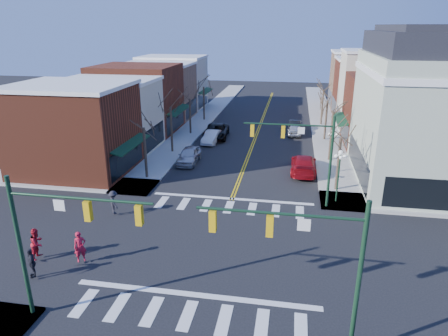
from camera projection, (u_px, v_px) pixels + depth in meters
The scene contains 36 objects.
ground at pixel (213, 249), 25.03m from camera, with size 160.00×160.00×0.00m, color black.
sidewalk_left at pixel (172, 149), 44.97m from camera, with size 3.50×70.00×0.15m, color #9E9B93.
sidewalk_right at pixel (332, 157), 42.12m from camera, with size 3.50×70.00×0.15m, color #9E9B93.
bldg_left_brick_a at pixel (74, 131), 37.09m from camera, with size 10.00×8.50×8.00m, color #612717.
bldg_left_stucco_a at pixel (111, 116), 44.36m from camera, with size 10.00×7.00×7.50m, color beige.
bldg_left_brick_b at pixel (137, 99), 51.61m from camera, with size 10.00×9.00×8.50m, color #612717.
bldg_left_tan at pixel (158, 92), 59.38m from camera, with size 10.00×7.50×7.80m, color #987253.
bldg_left_stucco_b at pixel (173, 83), 66.50m from camera, with size 10.00×8.00×8.20m, color beige.
bldg_right_brick_a at pixel (392, 112), 45.03m from camera, with size 10.00×8.50×8.00m, color #612717.
bldg_right_stucco at pixel (380, 92), 51.88m from camera, with size 10.00×7.00×10.00m, color beige.
bldg_right_brick_b at pixel (370, 90), 59.09m from camera, with size 10.00×8.00×8.50m, color #612717.
bldg_right_tan at pixel (362, 81), 66.42m from camera, with size 10.00×8.00×9.00m, color #987253.
victorian_corner at pixel (438, 108), 33.54m from camera, with size 12.25×14.25×13.30m.
traffic_mast_near_left at pixel (55, 231), 17.48m from camera, with size 6.60×0.28×7.20m.
traffic_mast_near_right at pixel (313, 255), 15.67m from camera, with size 6.60×0.28×7.20m.
traffic_mast_far_right at pixel (306, 148), 29.40m from camera, with size 6.60×0.28×7.20m.
lamppost_corner at pixel (339, 167), 30.57m from camera, with size 0.36×0.36×4.33m.
lamppost_midblock at pixel (332, 144), 36.60m from camera, with size 0.36×0.36×4.33m.
tree_left_a at pixel (145, 154), 35.79m from camera, with size 0.24×0.24×4.76m, color #382B21.
tree_left_b at pixel (172, 130), 43.16m from camera, with size 0.24×0.24×5.04m, color #382B21.
tree_left_c at pixel (190, 117), 50.66m from camera, with size 0.24×0.24×4.55m, color #382B21.
tree_left_d at pixel (204, 104), 58.02m from camera, with size 0.24×0.24×4.90m, color #382B21.
tree_right_a at pixel (338, 165), 33.08m from camera, with size 0.24×0.24×4.62m, color #382B21.
tree_right_b at pixel (331, 137), 40.40m from camera, with size 0.24×0.24×5.18m, color #382B21.
tree_right_c at pixel (326, 121), 47.88m from camera, with size 0.24×0.24×4.83m, color #382B21.
tree_right_d at pixel (322, 108), 55.28m from camera, with size 0.24×0.24×4.97m, color #382B21.
car_left_near at pixel (189, 155), 40.45m from camera, with size 1.87×4.64×1.58m, color #B2B2B7.
car_left_mid at pixel (212, 137), 47.39m from camera, with size 1.52×4.35×1.43m, color silver.
car_left_far at pixel (216, 131), 49.45m from camera, with size 2.77×6.02×1.67m, color black.
car_right_near at pixel (304, 164), 37.76m from camera, with size 2.35×5.78×1.68m, color maroon.
car_right_mid at pixel (295, 129), 50.84m from camera, with size 1.71×4.25×1.45m, color #B9B9BE.
car_right_far at pixel (295, 125), 53.11m from camera, with size 1.51×4.33×1.43m, color black.
pedestrian_red_a at pixel (80, 247), 23.19m from camera, with size 0.68×0.45×1.87m, color #AD122A.
pedestrian_red_b at pixel (37, 243), 23.55m from camera, with size 0.92×0.72×1.90m, color #B31322.
pedestrian_dark_a at pixel (32, 263), 21.78m from camera, with size 1.00×0.42×1.70m, color black.
pedestrian_dark_b at pixel (114, 202), 29.12m from camera, with size 1.15×0.66×1.78m, color black.
Camera 1 is at (4.46, -21.40, 13.22)m, focal length 32.00 mm.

